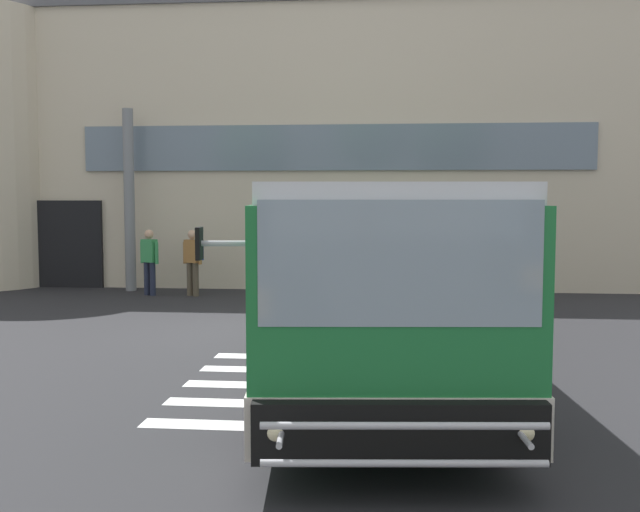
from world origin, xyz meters
The scene contains 8 objects.
ground_plane centered at (0.00, 0.00, -0.01)m, with size 80.00×90.00×0.02m, color #232326.
bay_paint_stripes centered at (2.00, -4.20, 0.00)m, with size 4.40×3.96×0.01m.
terminal_building centered at (-0.68, 11.59, 3.95)m, with size 21.33×13.80×7.92m.
entry_support_column centered at (-4.38, 5.40, 2.41)m, with size 0.28×0.28×4.81m, color slate.
bus_main_foreground centered at (2.22, -2.98, 1.33)m, with size 3.51×10.71×2.70m.
passenger_near_column centered at (-3.58, 4.55, 0.93)m, with size 0.54×0.36×1.68m.
passenger_by_doorway centered at (-2.43, 4.54, 0.96)m, with size 0.54×0.48×1.68m.
safety_bollard_yellow centered at (2.74, 3.60, 0.45)m, with size 0.18×0.18×0.90m, color yellow.
Camera 1 is at (2.64, -14.21, 2.61)m, focal length 42.74 mm.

